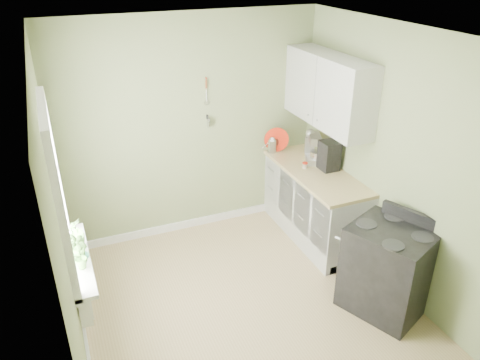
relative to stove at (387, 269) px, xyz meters
name	(u,v)px	position (x,y,z in m)	size (l,w,h in m)	color
floor	(251,313)	(-1.28, 0.43, -0.47)	(3.20, 3.60, 0.02)	tan
ceiling	(255,36)	(-1.28, 0.43, 2.25)	(3.20, 3.60, 0.02)	white
wall_back	(191,129)	(-1.28, 2.24, 0.89)	(3.20, 0.02, 2.70)	gray
wall_left	(60,233)	(-2.89, 0.43, 0.89)	(0.02, 3.60, 2.70)	gray
wall_right	(399,165)	(0.33, 0.43, 0.89)	(0.02, 3.60, 2.70)	gray
base_cabinets	(314,205)	(0.02, 1.43, -0.03)	(0.60, 1.60, 0.87)	silver
countertop	(316,172)	(0.01, 1.43, 0.43)	(0.64, 1.60, 0.04)	tan
upper_cabinets	(328,90)	(0.15, 1.53, 1.39)	(0.35, 1.40, 0.80)	silver
window	(57,193)	(-2.86, 0.73, 1.09)	(0.06, 1.14, 1.44)	white
window_sill	(79,259)	(-2.79, 0.73, 0.42)	(0.18, 1.14, 0.04)	white
radiator	(82,293)	(-2.82, 0.68, 0.09)	(0.12, 0.50, 0.35)	white
wall_utensils	(207,110)	(-1.08, 2.21, 1.10)	(0.02, 0.14, 0.58)	tan
stove	(387,269)	(0.00, 0.00, 0.00)	(0.92, 0.94, 1.04)	black
stand_mixer	(314,149)	(0.12, 1.68, 0.61)	(0.29, 0.36, 0.39)	#B2B2B7
kettle	(272,144)	(-0.23, 2.15, 0.55)	(0.21, 0.12, 0.21)	silver
coffee_maker	(329,156)	(0.16, 1.42, 0.61)	(0.20, 0.22, 0.35)	black
red_tray	(276,140)	(-0.17, 2.15, 0.61)	(0.32, 0.32, 0.02)	red
jar	(305,165)	(-0.08, 1.54, 0.48)	(0.07, 0.07, 0.07)	#AAA088
plant_a	(79,252)	(-2.78, 0.56, 0.60)	(0.17, 0.12, 0.33)	#3C6C29
plant_b	(78,244)	(-2.78, 0.72, 0.57)	(0.15, 0.12, 0.27)	#3C6C29
plant_c	(76,234)	(-2.78, 0.90, 0.57)	(0.15, 0.15, 0.27)	#3C6C29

